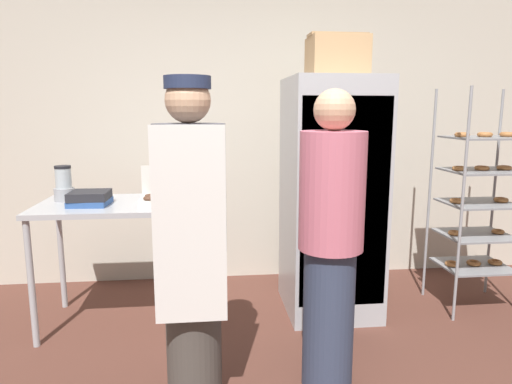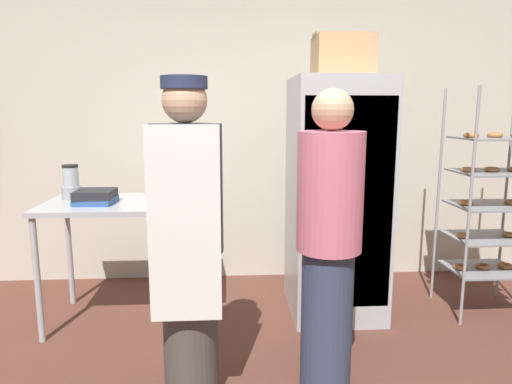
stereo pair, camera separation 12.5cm
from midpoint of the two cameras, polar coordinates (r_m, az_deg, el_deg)
back_wall at (r=4.27m, az=-1.66°, el=8.44°), size 6.40×0.12×2.89m
refrigerator at (r=3.57m, az=8.36°, el=-0.68°), size 0.69×0.78×1.82m
baking_rack at (r=3.97m, az=25.31°, el=-1.08°), size 0.59×0.51×1.74m
prep_counter at (r=3.48m, az=-17.72°, el=-2.96°), size 1.14×0.72×0.92m
donut_box at (r=3.28m, az=-12.95°, el=-0.82°), size 0.28×0.23×0.27m
blender_pitcher at (r=3.66m, az=-23.80°, el=0.77°), size 0.15×0.15×0.26m
binder_stack at (r=3.43m, az=-21.05°, el=-0.73°), size 0.28×0.27×0.10m
cardboard_storage_box at (r=3.58m, az=9.06°, el=16.40°), size 0.43×0.34×0.31m
person_baker at (r=2.41m, az=-9.56°, el=-6.03°), size 0.37×0.39×1.74m
person_customer at (r=2.56m, az=7.93°, el=-6.10°), size 0.36×0.36×1.69m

